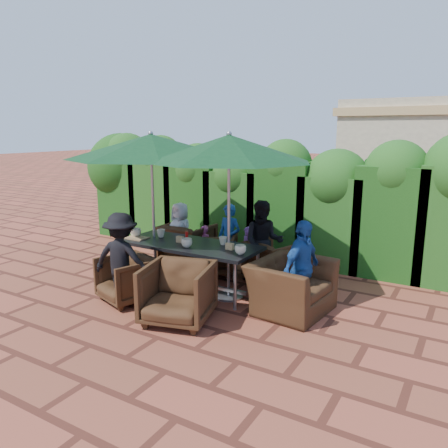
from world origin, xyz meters
The scene contains 30 objects.
ground centered at (0.00, 0.00, 0.00)m, with size 80.00×80.00×0.00m, color brown.
dining_table centered at (-0.05, -0.10, 0.67)m, with size 2.20×0.90×0.75m.
umbrella_left centered at (-0.80, -0.05, 2.21)m, with size 2.67×2.67×2.46m.
umbrella_right centered at (0.63, -0.08, 2.21)m, with size 2.41×2.41×2.46m.
chair_far_left centered at (-0.85, 0.95, 0.43)m, with size 0.84×0.78×0.86m, color black.
chair_far_mid centered at (-0.16, 0.77, 0.40)m, with size 0.77×0.72×0.80m, color black.
chair_far_right centered at (0.87, 0.96, 0.37)m, with size 0.72×0.68×0.75m, color black.
chair_near_left centered at (-0.58, -0.97, 0.37)m, with size 0.71×0.67×0.73m, color black.
chair_near_right centered at (0.50, -1.16, 0.43)m, with size 0.84×0.79×0.87m, color black.
chair_end_right centered at (1.63, -0.07, 0.48)m, with size 1.09×0.71×0.95m, color black.
adult_far_left centered at (-0.97, 0.91, 0.59)m, with size 0.58×0.34×1.17m, color silver.
adult_far_mid centered at (0.05, 0.94, 0.61)m, with size 0.44×0.36×1.22m, color #1B4994.
adult_far_right centered at (0.78, 0.80, 0.68)m, with size 0.65×0.40×1.36m, color black.
adult_near_left centered at (-0.56, -1.06, 0.67)m, with size 0.86×0.39×1.34m, color black.
adult_end_right centered at (1.79, -0.12, 0.66)m, with size 0.77×0.39×1.31m, color #1B4994.
child_left centered at (-0.44, 0.90, 0.40)m, with size 0.29×0.23×0.80m, color #DA4D8D.
child_right centered at (0.41, 0.96, 0.43)m, with size 0.31×0.25×0.86m, color #A053B4.
pedestrian_a centered at (1.76, 4.07, 0.97)m, with size 1.80×0.64×1.93m, color #268A25.
pedestrian_b centered at (2.81, 4.27, 0.80)m, with size 0.76×0.47×1.59m, color #DA4D8D.
cup_a centered at (-1.06, -0.20, 0.82)m, with size 0.18×0.18×0.14m, color beige.
cup_b centered at (-0.69, -0.01, 0.82)m, with size 0.14×0.14×0.13m, color beige.
cup_c centered at (0.04, -0.30, 0.82)m, with size 0.17×0.17×0.13m, color beige.
cup_d centered at (0.43, 0.10, 0.81)m, with size 0.13×0.13×0.12m, color beige.
cup_e centered at (0.91, -0.22, 0.81)m, with size 0.16×0.16×0.13m, color beige.
ketchup_bottle centered at (-0.13, -0.07, 0.83)m, with size 0.04×0.04×0.17m, color #B20C0A.
sauce_bottle centered at (-0.20, 0.02, 0.83)m, with size 0.04×0.04×0.17m, color #4C230C.
serving_tray centered at (-0.97, -0.28, 0.76)m, with size 0.35×0.25×0.02m, color #936E47.
number_block_left centered at (-0.21, -0.13, 0.80)m, with size 0.12×0.06×0.10m, color tan.
number_block_right centered at (0.66, -0.09, 0.80)m, with size 0.12×0.06×0.10m, color tan.
hedge_wall centered at (-0.08, 2.32, 1.32)m, with size 9.10×1.60×2.47m.
Camera 1 is at (3.74, -5.46, 2.47)m, focal length 35.00 mm.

